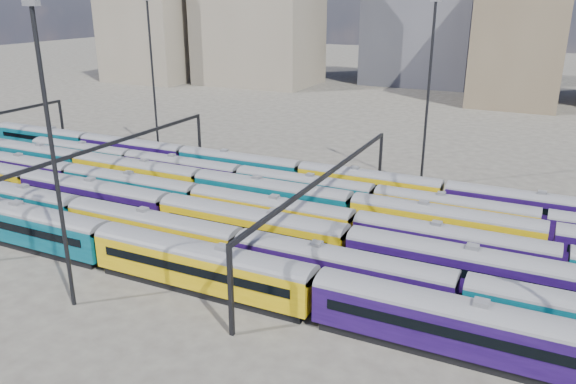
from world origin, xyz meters
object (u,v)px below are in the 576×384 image
at_px(rake_1, 152,227).
at_px(rake_2, 167,208).
at_px(mast_2, 52,151).
at_px(rake_0, 201,262).

relative_size(rake_1, rake_2, 0.80).
bearing_deg(mast_2, rake_0, 38.50).
height_order(rake_0, rake_2, rake_0).
height_order(rake_0, rake_1, rake_0).
relative_size(rake_0, rake_1, 1.07).
bearing_deg(rake_1, rake_2, 110.56).
xyz_separation_m(rake_1, rake_2, (-1.88, 5.00, 0.11)).
bearing_deg(rake_0, rake_1, 152.34).
xyz_separation_m(rake_0, mast_2, (-8.80, -7.00, 11.04)).
bearing_deg(rake_0, rake_2, 138.78).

